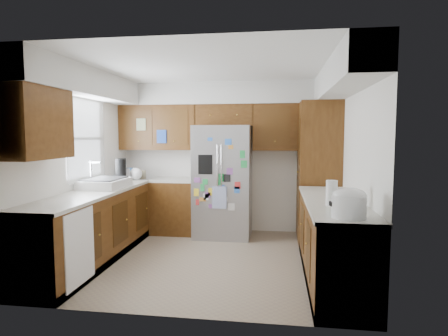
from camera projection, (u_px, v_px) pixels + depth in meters
The scene contains 12 objects.
floor at pixel (210, 259), 4.97m from camera, with size 3.60×3.60×0.00m, color gray.
room_shell at pixel (207, 123), 5.18m from camera, with size 3.64×3.24×2.52m.
left_counter_run at pixel (113, 224), 5.15m from camera, with size 1.36×3.20×0.92m.
right_counter_run at pixel (332, 243), 4.26m from camera, with size 0.63×2.25×0.92m.
pantry at pixel (318, 172), 5.80m from camera, with size 0.60×0.90×2.15m, color #45260D.
fridge at pixel (223, 181), 6.08m from camera, with size 0.90×0.79×1.80m.
bridge_cabinet at pixel (225, 115), 6.21m from camera, with size 0.96×0.34×0.35m, color #45260D.
fridge_top_items at pixel (229, 98), 6.18m from camera, with size 0.69×0.27×0.26m.
sink_assembly at pixel (105, 183), 5.19m from camera, with size 0.52×0.70×0.37m.
left_counter_clutter at pixel (128, 173), 5.89m from camera, with size 0.36×0.87×0.38m.
rice_cooker at pixel (349, 202), 3.31m from camera, with size 0.32×0.31×0.27m.
paper_towel at pixel (332, 193), 3.88m from camera, with size 0.12×0.12×0.26m, color white.
Camera 1 is at (0.86, -4.77, 1.65)m, focal length 30.00 mm.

